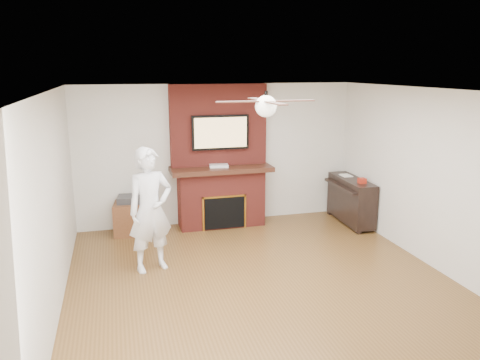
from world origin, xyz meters
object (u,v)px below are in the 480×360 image
object	(u,v)px
fireplace	(220,171)
side_table	(132,216)
person	(150,210)
piano	(351,199)

from	to	relation	value
fireplace	side_table	size ratio (longest dim) A/B	3.80
person	side_table	bearing A→B (deg)	79.06
fireplace	piano	distance (m)	2.43
person	piano	bearing A→B (deg)	-1.57
side_table	piano	world-z (taller)	piano
piano	person	bearing A→B (deg)	-161.10
fireplace	piano	bearing A→B (deg)	-13.41
fireplace	side_table	xyz separation A→B (m)	(-1.57, -0.07, -0.69)
fireplace	person	world-z (taller)	fireplace
fireplace	piano	xyz separation A→B (m)	(2.30, -0.55, -0.55)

